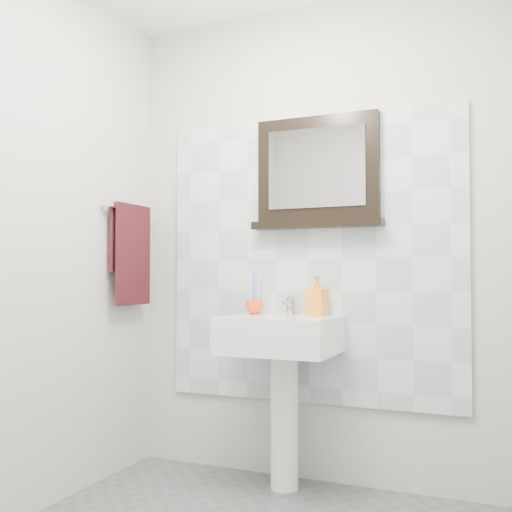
{
  "coord_description": "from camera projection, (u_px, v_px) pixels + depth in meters",
  "views": [
    {
      "loc": [
        0.98,
        -1.91,
        1.06
      ],
      "look_at": [
        -0.07,
        0.55,
        1.15
      ],
      "focal_mm": 42.0,
      "sensor_mm": 36.0,
      "label": 1
    }
  ],
  "objects": [
    {
      "name": "back_wall",
      "position": [
        310.0,
        240.0,
        3.16
      ],
      "size": [
        2.0,
        0.01,
        2.5
      ],
      "primitive_type": "cube",
      "color": "#BBB9B2",
      "rests_on": "ground"
    },
    {
      "name": "left_wall",
      "position": [
        5.0,
        231.0,
        2.54
      ],
      "size": [
        0.01,
        2.2,
        2.5
      ],
      "primitive_type": "cube",
      "color": "#BBB9B2",
      "rests_on": "ground"
    },
    {
      "name": "splashback",
      "position": [
        309.0,
        259.0,
        3.14
      ],
      "size": [
        1.6,
        0.02,
        1.5
      ],
      "primitive_type": "cube",
      "color": "silver",
      "rests_on": "back_wall"
    },
    {
      "name": "pedestal_sink",
      "position": [
        281.0,
        354.0,
        2.96
      ],
      "size": [
        0.55,
        0.44,
        0.96
      ],
      "color": "white",
      "rests_on": "ground"
    },
    {
      "name": "toothbrush_cup",
      "position": [
        254.0,
        307.0,
        3.16
      ],
      "size": [
        0.11,
        0.11,
        0.08
      ],
      "primitive_type": "imported",
      "rotation": [
        0.0,
        0.0,
        -0.14
      ],
      "color": "#FF4E1E",
      "rests_on": "pedestal_sink"
    },
    {
      "name": "toothbrushes",
      "position": [
        255.0,
        291.0,
        3.16
      ],
      "size": [
        0.05,
        0.04,
        0.21
      ],
      "color": "white",
      "rests_on": "toothbrush_cup"
    },
    {
      "name": "soap_dispenser",
      "position": [
        317.0,
        296.0,
        3.04
      ],
      "size": [
        0.1,
        0.1,
        0.2
      ],
      "primitive_type": "imported",
      "rotation": [
        0.0,
        0.0,
        -0.15
      ],
      "color": "orange",
      "rests_on": "pedestal_sink"
    },
    {
      "name": "framed_mirror",
      "position": [
        317.0,
        175.0,
        3.11
      ],
      "size": [
        0.69,
        0.11,
        0.58
      ],
      "color": "black",
      "rests_on": "back_wall"
    },
    {
      "name": "towel_bar",
      "position": [
        130.0,
        208.0,
        3.29
      ],
      "size": [
        0.07,
        0.4,
        0.03
      ],
      "color": "silver",
      "rests_on": "left_wall"
    },
    {
      "name": "hand_towel",
      "position": [
        131.0,
        246.0,
        3.28
      ],
      "size": [
        0.06,
        0.3,
        0.55
      ],
      "color": "black",
      "rests_on": "towel_bar"
    }
  ]
}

